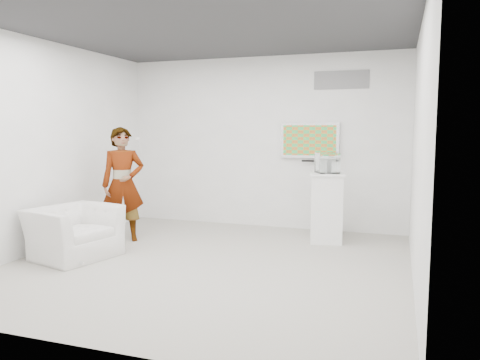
{
  "coord_description": "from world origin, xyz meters",
  "views": [
    {
      "loc": [
        2.3,
        -5.49,
        1.76
      ],
      "look_at": [
        0.22,
        0.6,
        1.04
      ],
      "focal_mm": 35.0,
      "sensor_mm": 36.0,
      "label": 1
    }
  ],
  "objects_px": {
    "tv": "(310,140)",
    "pedestal": "(326,208)",
    "armchair": "(74,232)",
    "person": "(123,184)",
    "floor_uplight": "(336,225)"
  },
  "relations": [
    {
      "from": "tv",
      "to": "armchair",
      "type": "relative_size",
      "value": 0.94
    },
    {
      "from": "tv",
      "to": "pedestal",
      "type": "relative_size",
      "value": 0.93
    },
    {
      "from": "floor_uplight",
      "to": "armchair",
      "type": "bearing_deg",
      "value": -141.38
    },
    {
      "from": "pedestal",
      "to": "floor_uplight",
      "type": "bearing_deg",
      "value": 82.01
    },
    {
      "from": "person",
      "to": "pedestal",
      "type": "height_order",
      "value": "person"
    },
    {
      "from": "person",
      "to": "tv",
      "type": "bearing_deg",
      "value": -1.4
    },
    {
      "from": "armchair",
      "to": "person",
      "type": "bearing_deg",
      "value": 8.0
    },
    {
      "from": "person",
      "to": "floor_uplight",
      "type": "distance_m",
      "value": 3.52
    },
    {
      "from": "pedestal",
      "to": "floor_uplight",
      "type": "xyz_separation_m",
      "value": [
        0.08,
        0.58,
        -0.38
      ]
    },
    {
      "from": "armchair",
      "to": "pedestal",
      "type": "bearing_deg",
      "value": -42.92
    },
    {
      "from": "tv",
      "to": "floor_uplight",
      "type": "height_order",
      "value": "tv"
    },
    {
      "from": "tv",
      "to": "person",
      "type": "height_order",
      "value": "tv"
    },
    {
      "from": "armchair",
      "to": "floor_uplight",
      "type": "xyz_separation_m",
      "value": [
        3.21,
        2.56,
        -0.19
      ]
    },
    {
      "from": "tv",
      "to": "floor_uplight",
      "type": "relative_size",
      "value": 3.17
    },
    {
      "from": "person",
      "to": "armchair",
      "type": "bearing_deg",
      "value": -131.6
    }
  ]
}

